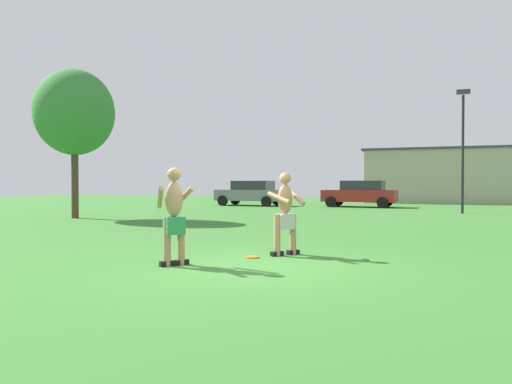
{
  "coord_description": "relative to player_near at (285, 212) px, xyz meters",
  "views": [
    {
      "loc": [
        2.8,
        -7.38,
        1.42
      ],
      "look_at": [
        -0.55,
        1.85,
        1.24
      ],
      "focal_mm": 32.95,
      "sensor_mm": 36.0,
      "label": 1
    }
  ],
  "objects": [
    {
      "name": "car_red_mid_lot",
      "position": [
        -1.11,
        19.66,
        -0.03
      ],
      "size": [
        4.41,
        2.26,
        1.58
      ],
      "color": "maroon",
      "rests_on": "ground_plane"
    },
    {
      "name": "frisbee",
      "position": [
        -0.51,
        -0.51,
        -0.84
      ],
      "size": [
        0.27,
        0.27,
        0.03
      ],
      "primitive_type": "cylinder",
      "color": "orange",
      "rests_on": "ground_plane"
    },
    {
      "name": "lamp_post",
      "position": [
        4.21,
        15.14,
        2.7
      ],
      "size": [
        0.6,
        0.24,
        5.81
      ],
      "color": "black",
      "rests_on": "ground_plane"
    },
    {
      "name": "ground_plane",
      "position": [
        -0.19,
        -1.5,
        -0.85
      ],
      "size": [
        80.0,
        80.0,
        0.0
      ],
      "primitive_type": "plane",
      "color": "#38752D"
    },
    {
      "name": "outbuilding_behind_lot",
      "position": [
        3.67,
        27.8,
        1.12
      ],
      "size": [
        11.01,
        4.44,
        3.94
      ],
      "color": "#B2A893",
      "rests_on": "ground_plane"
    },
    {
      "name": "player_in_green",
      "position": [
        -1.48,
        -1.76,
        0.08
      ],
      "size": [
        0.72,
        0.72,
        1.71
      ],
      "color": "black",
      "rests_on": "ground_plane"
    },
    {
      "name": "car_gray_near_post",
      "position": [
        -7.9,
        19.07,
        -0.03
      ],
      "size": [
        4.42,
        2.27,
        1.58
      ],
      "color": "slate",
      "rests_on": "ground_plane"
    },
    {
      "name": "tree_right_field",
      "position": [
        -10.86,
        6.56,
        3.44
      ],
      "size": [
        3.18,
        3.18,
        6.05
      ],
      "color": "#4C3823",
      "rests_on": "ground_plane"
    },
    {
      "name": "player_near",
      "position": [
        0.0,
        0.0,
        0.0
      ],
      "size": [
        0.77,
        0.72,
        1.64
      ],
      "color": "black",
      "rests_on": "ground_plane"
    }
  ]
}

